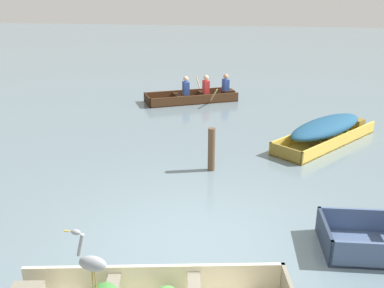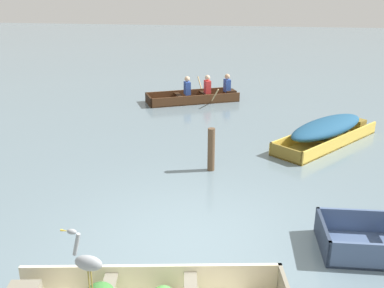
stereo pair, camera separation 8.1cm
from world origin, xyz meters
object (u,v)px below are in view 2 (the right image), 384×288
(skiff_yellow_mid_moored, at_px, (328,130))
(rowboat_dark_varnish_with_crew, at_px, (199,95))
(mooring_post, at_px, (211,150))
(heron_on_dinghy, at_px, (87,261))

(skiff_yellow_mid_moored, relative_size, rowboat_dark_varnish_with_crew, 1.01)
(skiff_yellow_mid_moored, xyz_separation_m, rowboat_dark_varnish_with_crew, (-3.82, 3.68, -0.15))
(rowboat_dark_varnish_with_crew, bearing_deg, mooring_post, -78.62)
(rowboat_dark_varnish_with_crew, height_order, mooring_post, mooring_post)
(skiff_yellow_mid_moored, xyz_separation_m, mooring_post, (-2.65, -2.17, 0.12))
(heron_on_dinghy, bearing_deg, skiff_yellow_mid_moored, 63.61)
(heron_on_dinghy, distance_m, mooring_post, 4.78)
(rowboat_dark_varnish_with_crew, relative_size, heron_on_dinghy, 3.82)
(heron_on_dinghy, bearing_deg, rowboat_dark_varnish_with_crew, 92.24)
(rowboat_dark_varnish_with_crew, xyz_separation_m, mooring_post, (1.18, -5.85, 0.26))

